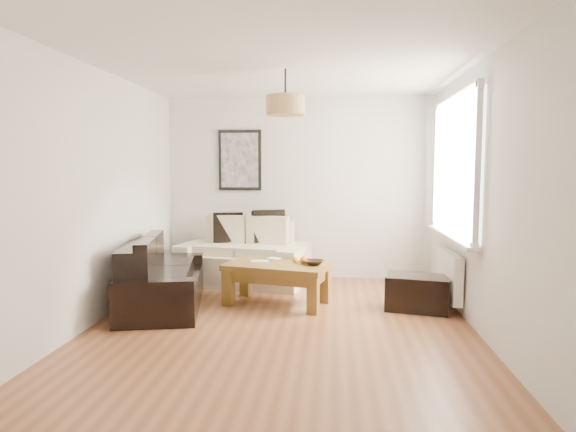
# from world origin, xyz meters

# --- Properties ---
(floor) EXTENTS (4.50, 4.50, 0.00)m
(floor) POSITION_xyz_m (0.00, 0.00, 0.00)
(floor) COLOR brown
(floor) RESTS_ON ground
(ceiling) EXTENTS (3.80, 4.50, 0.00)m
(ceiling) POSITION_xyz_m (0.00, 0.00, 2.60)
(ceiling) COLOR white
(ceiling) RESTS_ON floor
(wall_back) EXTENTS (3.80, 0.04, 2.60)m
(wall_back) POSITION_xyz_m (0.00, 2.25, 1.30)
(wall_back) COLOR silver
(wall_back) RESTS_ON floor
(wall_front) EXTENTS (3.80, 0.04, 2.60)m
(wall_front) POSITION_xyz_m (0.00, -2.25, 1.30)
(wall_front) COLOR silver
(wall_front) RESTS_ON floor
(wall_left) EXTENTS (0.04, 4.50, 2.60)m
(wall_left) POSITION_xyz_m (-1.90, 0.00, 1.30)
(wall_left) COLOR silver
(wall_left) RESTS_ON floor
(wall_right) EXTENTS (0.04, 4.50, 2.60)m
(wall_right) POSITION_xyz_m (1.90, 0.00, 1.30)
(wall_right) COLOR silver
(wall_right) RESTS_ON floor
(window_bay) EXTENTS (0.14, 1.90, 1.60)m
(window_bay) POSITION_xyz_m (1.86, 0.80, 1.60)
(window_bay) COLOR white
(window_bay) RESTS_ON wall_right
(radiator) EXTENTS (0.10, 0.90, 0.52)m
(radiator) POSITION_xyz_m (1.82, 0.80, 0.38)
(radiator) COLOR white
(radiator) RESTS_ON wall_right
(poster) EXTENTS (0.62, 0.04, 0.87)m
(poster) POSITION_xyz_m (-0.85, 2.22, 1.70)
(poster) COLOR black
(poster) RESTS_ON wall_back
(pendant_shade) EXTENTS (0.40, 0.40, 0.20)m
(pendant_shade) POSITION_xyz_m (0.00, 0.30, 2.23)
(pendant_shade) COLOR tan
(pendant_shade) RESTS_ON ceiling
(loveseat_cream) EXTENTS (1.85, 1.23, 0.85)m
(loveseat_cream) POSITION_xyz_m (-0.73, 1.78, 0.42)
(loveseat_cream) COLOR beige
(loveseat_cream) RESTS_ON floor
(sofa_leather) EXTENTS (1.16, 1.82, 0.73)m
(sofa_leather) POSITION_xyz_m (-1.43, 0.53, 0.36)
(sofa_leather) COLOR black
(sofa_leather) RESTS_ON floor
(coffee_table) EXTENTS (1.29, 0.90, 0.48)m
(coffee_table) POSITION_xyz_m (-0.14, 0.75, 0.24)
(coffee_table) COLOR brown
(coffee_table) RESTS_ON floor
(ottoman) EXTENTS (0.76, 0.58, 0.39)m
(ottoman) POSITION_xyz_m (1.45, 0.66, 0.19)
(ottoman) COLOR black
(ottoman) RESTS_ON floor
(cushion_left) EXTENTS (0.44, 0.22, 0.42)m
(cushion_left) POSITION_xyz_m (-0.98, 1.99, 0.74)
(cushion_left) COLOR black
(cushion_left) RESTS_ON loveseat_cream
(cushion_right) EXTENTS (0.48, 0.29, 0.46)m
(cushion_right) POSITION_xyz_m (-0.40, 1.99, 0.76)
(cushion_right) COLOR black
(cushion_right) RESTS_ON loveseat_cream
(fruit_bowl) EXTENTS (0.24, 0.24, 0.06)m
(fruit_bowl) POSITION_xyz_m (0.29, 0.72, 0.51)
(fruit_bowl) COLOR black
(fruit_bowl) RESTS_ON coffee_table
(orange_a) EXTENTS (0.10, 0.10, 0.09)m
(orange_a) POSITION_xyz_m (0.17, 0.82, 0.52)
(orange_a) COLOR orange
(orange_a) RESTS_ON fruit_bowl
(orange_b) EXTENTS (0.07, 0.07, 0.06)m
(orange_b) POSITION_xyz_m (0.20, 0.86, 0.52)
(orange_b) COLOR orange
(orange_b) RESTS_ON fruit_bowl
(orange_c) EXTENTS (0.09, 0.09, 0.08)m
(orange_c) POSITION_xyz_m (0.07, 0.80, 0.52)
(orange_c) COLOR orange
(orange_c) RESTS_ON fruit_bowl
(papers) EXTENTS (0.22, 0.16, 0.01)m
(papers) POSITION_xyz_m (-0.36, 0.88, 0.48)
(papers) COLOR white
(papers) RESTS_ON coffee_table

